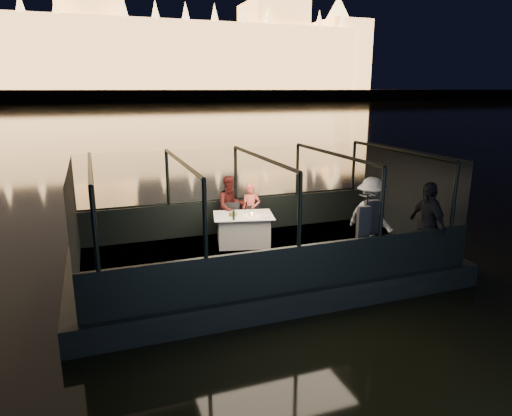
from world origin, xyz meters
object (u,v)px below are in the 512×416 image
object	(u,v)px
chair_port_left	(233,223)
chair_port_right	(256,221)
coat_stand	(365,233)
passenger_dark	(426,228)
wine_bottle	(234,214)
person_woman_coral	(251,207)
person_man_maroon	(231,209)
passenger_stripe	(371,221)
dining_table_central	(243,230)

from	to	relation	value
chair_port_left	chair_port_right	bearing A→B (deg)	8.62
chair_port_right	coat_stand	xyz separation A→B (m)	(1.30, -3.09, 0.45)
passenger_dark	wine_bottle	distance (m)	4.34
person_woman_coral	person_man_maroon	size ratio (longest dim) A/B	0.85
coat_stand	passenger_stripe	distance (m)	1.11
person_woman_coral	wine_bottle	world-z (taller)	person_woman_coral
dining_table_central	person_woman_coral	bearing A→B (deg)	58.01
person_woman_coral	passenger_stripe	size ratio (longest dim) A/B	0.73
dining_table_central	passenger_dark	world-z (taller)	passenger_dark
dining_table_central	chair_port_right	bearing A→B (deg)	42.94
chair_port_left	chair_port_right	distance (m)	0.60
coat_stand	passenger_dark	distance (m)	1.55
chair_port_left	passenger_dark	xyz separation A→B (m)	(3.45, -3.08, 0.40)
dining_table_central	chair_port_right	world-z (taller)	chair_port_right
chair_port_right	wine_bottle	xyz separation A→B (m)	(-0.83, -0.78, 0.47)
person_man_maroon	passenger_dark	distance (m)	4.80
dining_table_central	wine_bottle	xyz separation A→B (m)	(-0.35, -0.33, 0.53)
person_man_maroon	passenger_dark	size ratio (longest dim) A/B	0.87
passenger_dark	person_woman_coral	bearing A→B (deg)	-136.59
passenger_stripe	chair_port_right	bearing A→B (deg)	23.00
chair_port_left	person_man_maroon	bearing A→B (deg)	94.35
passenger_dark	coat_stand	bearing A→B (deg)	-86.91
passenger_dark	wine_bottle	xyz separation A→B (m)	(-3.67, 2.30, 0.06)
chair_port_right	passenger_stripe	xyz separation A→B (m)	(2.00, -2.23, 0.40)
person_woman_coral	chair_port_left	bearing A→B (deg)	-139.29
chair_port_left	person_man_maroon	xyz separation A→B (m)	(0.02, 0.29, 0.30)
dining_table_central	wine_bottle	size ratio (longest dim) A/B	5.10
dining_table_central	passenger_stripe	distance (m)	3.09
person_man_maroon	passenger_stripe	size ratio (longest dim) A/B	0.87
person_woman_coral	wine_bottle	bearing A→B (deg)	-111.84
coat_stand	person_man_maroon	size ratio (longest dim) A/B	1.07
chair_port_left	coat_stand	bearing A→B (deg)	-49.79
passenger_stripe	person_man_maroon	bearing A→B (deg)	26.87
dining_table_central	chair_port_right	distance (m)	0.66
chair_port_left	person_man_maroon	world-z (taller)	person_man_maroon
passenger_stripe	coat_stand	bearing A→B (deg)	121.83
coat_stand	passenger_stripe	xyz separation A→B (m)	(0.70, 0.85, -0.05)
chair_port_left	dining_table_central	bearing A→B (deg)	-66.42
passenger_dark	wine_bottle	world-z (taller)	passenger_dark
person_woman_coral	chair_port_right	bearing A→B (deg)	-67.48
chair_port_left	person_woman_coral	distance (m)	0.70
coat_stand	passenger_stripe	size ratio (longest dim) A/B	0.93
person_woman_coral	person_man_maroon	xyz separation A→B (m)	(-0.55, 0.02, 0.00)
person_woman_coral	passenger_dark	world-z (taller)	passenger_dark
wine_bottle	passenger_dark	bearing A→B (deg)	-32.04
passenger_stripe	passenger_dark	xyz separation A→B (m)	(0.85, -0.84, 0.00)
chair_port_right	passenger_dark	size ratio (longest dim) A/B	0.43
chair_port_right	person_woman_coral	world-z (taller)	person_woman_coral
person_man_maroon	wine_bottle	world-z (taller)	person_man_maroon
chair_port_right	person_man_maroon	xyz separation A→B (m)	(-0.58, 0.29, 0.30)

